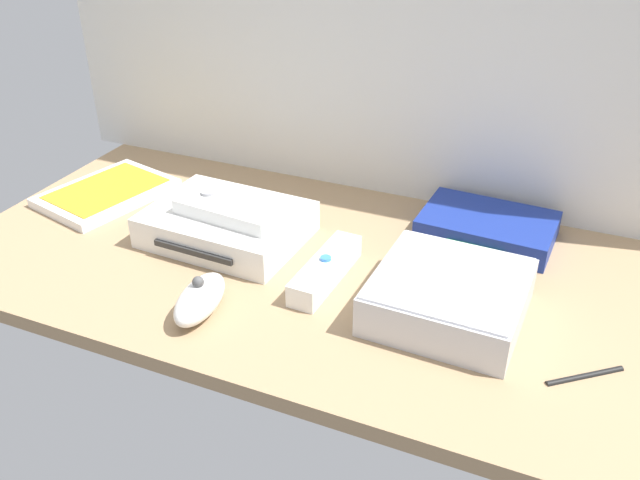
{
  "coord_description": "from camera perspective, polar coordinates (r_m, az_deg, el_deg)",
  "views": [
    {
      "loc": [
        29.39,
        -68.36,
        47.83
      ],
      "look_at": [
        0.0,
        0.0,
        4.0
      ],
      "focal_mm": 37.77,
      "sensor_mm": 36.0,
      "label": 1
    }
  ],
  "objects": [
    {
      "name": "ground_plane",
      "position": [
        0.89,
        0.0,
        -2.77
      ],
      "size": [
        100.0,
        48.0,
        2.0
      ],
      "primitive_type": "cube",
      "color": "#9E7F5B",
      "rests_on": "ground"
    },
    {
      "name": "game_console",
      "position": [
        0.95,
        -7.89,
        1.32
      ],
      "size": [
        21.66,
        17.19,
        4.4
      ],
      "rotation": [
        0.0,
        0.0,
        -0.04
      ],
      "color": "white",
      "rests_on": "ground_plane"
    },
    {
      "name": "mini_computer",
      "position": [
        0.8,
        10.85,
        -4.67
      ],
      "size": [
        17.54,
        17.54,
        5.3
      ],
      "rotation": [
        0.0,
        0.0,
        -0.03
      ],
      "color": "silver",
      "rests_on": "ground_plane"
    },
    {
      "name": "game_case",
      "position": [
        1.11,
        -17.61,
        3.84
      ],
      "size": [
        17.77,
        21.71,
        1.56
      ],
      "rotation": [
        0.0,
        0.0,
        -0.24
      ],
      "color": "white",
      "rests_on": "ground_plane"
    },
    {
      "name": "network_router",
      "position": [
        0.97,
        13.99,
        1.07
      ],
      "size": [
        18.59,
        13.05,
        3.4
      ],
      "rotation": [
        0.0,
        0.0,
        -0.05
      ],
      "color": "navy",
      "rests_on": "ground_plane"
    },
    {
      "name": "remote_wand",
      "position": [
        0.85,
        0.49,
        -2.53
      ],
      "size": [
        4.25,
        14.94,
        3.4
      ],
      "rotation": [
        0.0,
        0.0,
        -0.04
      ],
      "color": "white",
      "rests_on": "ground_plane"
    },
    {
      "name": "remote_nunchuk",
      "position": [
        0.8,
        -10.14,
        -4.93
      ],
      "size": [
        5.34,
        10.38,
        5.1
      ],
      "rotation": [
        0.0,
        0.0,
        0.1
      ],
      "color": "white",
      "rests_on": "ground_plane"
    },
    {
      "name": "remote_classic_pad",
      "position": [
        0.92,
        -7.43,
        2.82
      ],
      "size": [
        15.09,
        9.33,
        2.4
      ],
      "rotation": [
        0.0,
        0.0,
        -0.09
      ],
      "color": "white",
      "rests_on": "game_console"
    },
    {
      "name": "stylus_pen",
      "position": [
        0.76,
        21.56,
        -10.51
      ],
      "size": [
        7.46,
        6.18,
        0.7
      ],
      "primitive_type": "cylinder",
      "rotation": [
        0.0,
        1.57,
        0.68
      ],
      "color": "black",
      "rests_on": "ground_plane"
    }
  ]
}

